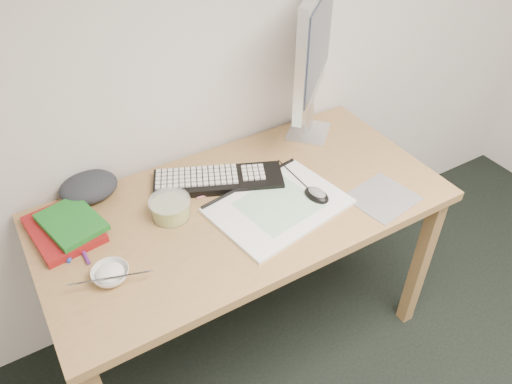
% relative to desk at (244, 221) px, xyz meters
% --- Properties ---
extents(desk, '(1.40, 0.70, 0.75)m').
position_rel_desk_xyz_m(desk, '(0.00, 0.00, 0.00)').
color(desk, '#A2794A').
rests_on(desk, ground).
extents(mousepad, '(0.24, 0.22, 0.00)m').
position_rel_desk_xyz_m(mousepad, '(0.43, -0.22, 0.08)').
color(mousepad, slate).
rests_on(mousepad, desk).
extents(sketchpad, '(0.49, 0.38, 0.01)m').
position_rel_desk_xyz_m(sketchpad, '(0.09, -0.08, 0.09)').
color(sketchpad, silver).
rests_on(sketchpad, desk).
extents(keyboard, '(0.48, 0.32, 0.03)m').
position_rel_desk_xyz_m(keyboard, '(-0.02, 0.14, 0.10)').
color(keyboard, black).
rests_on(keyboard, desk).
extents(monitor, '(0.40, 0.37, 0.60)m').
position_rel_desk_xyz_m(monitor, '(0.45, 0.25, 0.46)').
color(monitor, silver).
rests_on(monitor, desk).
extents(mouse, '(0.08, 0.11, 0.03)m').
position_rel_desk_xyz_m(mouse, '(0.23, -0.11, 0.11)').
color(mouse, black).
rests_on(mouse, sketchpad).
extents(rice_bowl, '(0.13, 0.13, 0.03)m').
position_rel_desk_xyz_m(rice_bowl, '(-0.50, -0.09, 0.10)').
color(rice_bowl, white).
rests_on(rice_bowl, desk).
extents(chopsticks, '(0.22, 0.09, 0.02)m').
position_rel_desk_xyz_m(chopsticks, '(-0.51, -0.12, 0.12)').
color(chopsticks, '#AAABAD').
rests_on(chopsticks, rice_bowl).
extents(fruit_tub, '(0.17, 0.17, 0.07)m').
position_rel_desk_xyz_m(fruit_tub, '(-0.24, 0.07, 0.12)').
color(fruit_tub, '#DDD14E').
rests_on(fruit_tub, desk).
extents(book_red, '(0.22, 0.28, 0.03)m').
position_rel_desk_xyz_m(book_red, '(-0.57, 0.17, 0.10)').
color(book_red, maroon).
rests_on(book_red, desk).
extents(book_green, '(0.20, 0.25, 0.02)m').
position_rel_desk_xyz_m(book_green, '(-0.54, 0.17, 0.12)').
color(book_green, '#1B6D21').
rests_on(book_green, book_red).
extents(cloth_lump, '(0.17, 0.15, 0.07)m').
position_rel_desk_xyz_m(cloth_lump, '(-0.44, 0.31, 0.12)').
color(cloth_lump, '#23252A').
rests_on(cloth_lump, desk).
extents(pencil_pink, '(0.19, 0.03, 0.01)m').
position_rel_desk_xyz_m(pencil_pink, '(-0.04, 0.09, 0.09)').
color(pencil_pink, '#DB6D84').
rests_on(pencil_pink, desk).
extents(pencil_tan, '(0.12, 0.13, 0.01)m').
position_rel_desk_xyz_m(pencil_tan, '(-0.03, 0.07, 0.09)').
color(pencil_tan, '#A37956').
rests_on(pencil_tan, desk).
extents(pencil_black, '(0.19, 0.05, 0.01)m').
position_rel_desk_xyz_m(pencil_black, '(0.08, 0.09, 0.09)').
color(pencil_black, black).
rests_on(pencil_black, desk).
extents(marker_blue, '(0.07, 0.13, 0.01)m').
position_rel_desk_xyz_m(marker_blue, '(-0.56, 0.09, 0.09)').
color(marker_blue, '#2244B8').
rests_on(marker_blue, desk).
extents(marker_orange, '(0.01, 0.12, 0.01)m').
position_rel_desk_xyz_m(marker_orange, '(-0.52, 0.15, 0.09)').
color(marker_orange, '#C65417').
rests_on(marker_orange, desk).
extents(marker_purple, '(0.01, 0.13, 0.01)m').
position_rel_desk_xyz_m(marker_purple, '(-0.54, 0.06, 0.09)').
color(marker_purple, '#5B217C').
rests_on(marker_purple, desk).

